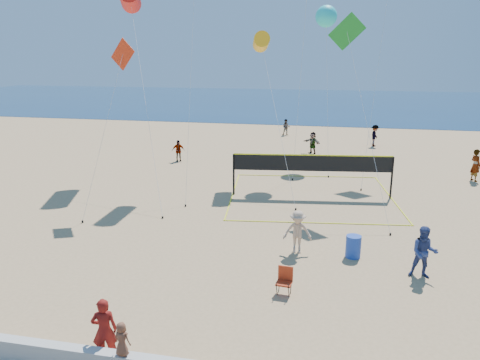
% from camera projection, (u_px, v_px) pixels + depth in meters
% --- Properties ---
extents(ground, '(120.00, 120.00, 0.00)m').
position_uv_depth(ground, '(196.00, 313.00, 13.57)').
color(ground, tan).
rests_on(ground, ground).
extents(ocean, '(140.00, 50.00, 0.03)m').
position_uv_depth(ocean, '(315.00, 102.00, 72.10)').
color(ocean, navy).
rests_on(ocean, ground).
extents(woman, '(0.71, 0.59, 1.67)m').
position_uv_depth(woman, '(104.00, 330.00, 11.26)').
color(woman, maroon).
rests_on(woman, ground).
extents(toddler, '(0.45, 0.34, 0.82)m').
position_uv_depth(toddler, '(122.00, 339.00, 10.62)').
color(toddler, brown).
rests_on(toddler, seawall).
extents(bystander_a, '(0.92, 0.75, 1.79)m').
position_uv_depth(bystander_a, '(424.00, 252.00, 15.51)').
color(bystander_a, navy).
rests_on(bystander_a, ground).
extents(bystander_b, '(1.12, 0.71, 1.66)m').
position_uv_depth(bystander_b, '(297.00, 232.00, 17.49)').
color(bystander_b, tan).
rests_on(bystander_b, ground).
extents(far_person_0, '(0.94, 0.69, 1.49)m').
position_uv_depth(far_person_0, '(178.00, 151.00, 32.48)').
color(far_person_0, gray).
rests_on(far_person_0, ground).
extents(far_person_1, '(1.51, 1.27, 1.63)m').
position_uv_depth(far_person_1, '(313.00, 143.00, 34.96)').
color(far_person_1, gray).
rests_on(far_person_1, ground).
extents(far_person_2, '(0.72, 0.83, 1.90)m').
position_uv_depth(far_person_2, '(475.00, 165.00, 27.36)').
color(far_person_2, gray).
rests_on(far_person_2, ground).
extents(far_person_3, '(0.72, 0.57, 1.47)m').
position_uv_depth(far_person_3, '(286.00, 127.00, 42.79)').
color(far_person_3, gray).
rests_on(far_person_3, ground).
extents(far_person_4, '(0.95, 1.26, 1.74)m').
position_uv_depth(far_person_4, '(375.00, 136.00, 37.66)').
color(far_person_4, gray).
rests_on(far_person_4, ground).
extents(camp_chair, '(0.51, 0.62, 0.97)m').
position_uv_depth(camp_chair, '(285.00, 279.00, 14.56)').
color(camp_chair, '#A62D13').
rests_on(camp_chair, ground).
extents(trash_barrel, '(0.61, 0.61, 0.83)m').
position_uv_depth(trash_barrel, '(353.00, 247.00, 17.19)').
color(trash_barrel, '#1A3FAC').
rests_on(trash_barrel, ground).
extents(volleyball_net, '(9.39, 9.26, 2.24)m').
position_uv_depth(volleyball_net, '(312.00, 168.00, 24.27)').
color(volleyball_net, black).
rests_on(volleyball_net, ground).
extents(kite_2, '(3.49, 7.20, 8.50)m').
position_uv_depth(kite_2, '(261.00, 42.00, 26.62)').
color(kite_2, yellow).
rests_on(kite_2, ground).
extents(kite_3, '(1.62, 3.62, 8.00)m').
position_uv_depth(kite_3, '(121.00, 63.00, 21.80)').
color(kite_3, red).
rests_on(kite_3, ground).
extents(kite_4, '(3.12, 4.83, 9.15)m').
position_uv_depth(kite_4, '(349.00, 40.00, 21.87)').
color(kite_4, '#1A9029').
rests_on(kite_4, ground).
extents(kite_7, '(1.86, 6.70, 10.41)m').
position_uv_depth(kite_7, '(326.00, 16.00, 31.41)').
color(kite_7, '#21D4DC').
rests_on(kite_7, ground).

